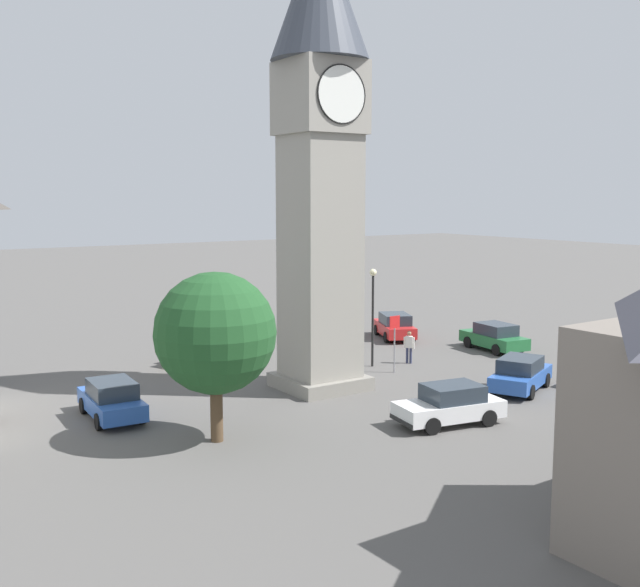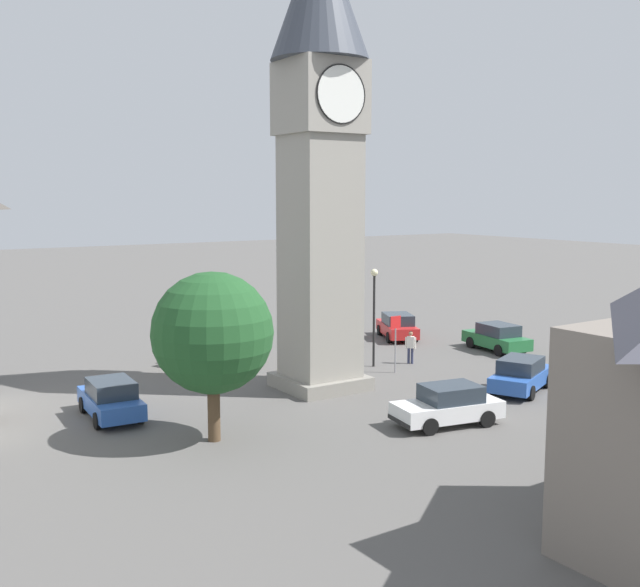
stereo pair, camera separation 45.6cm
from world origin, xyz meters
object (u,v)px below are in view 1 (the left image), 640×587
(road_sign, at_px, (395,334))
(car_red_corner, at_px, (521,374))
(car_blue_kerb, at_px, (112,400))
(clock_tower, at_px, (320,119))
(car_green_alley, at_px, (395,326))
(car_black_far, at_px, (494,337))
(tree, at_px, (215,333))
(car_silver_kerb, at_px, (204,348))
(car_white_side, at_px, (450,405))
(lamp_post, at_px, (373,301))
(pedestrian, at_px, (409,344))

(road_sign, bearing_deg, car_red_corner, -67.27)
(car_blue_kerb, bearing_deg, road_sign, -0.44)
(clock_tower, height_order, car_green_alley, clock_tower)
(car_blue_kerb, height_order, car_red_corner, same)
(car_black_far, distance_m, road_sign, 8.16)
(car_black_far, bearing_deg, car_red_corner, -129.24)
(car_red_corner, distance_m, car_black_far, 8.83)
(car_red_corner, distance_m, tree, 14.59)
(car_silver_kerb, distance_m, car_red_corner, 15.99)
(car_black_far, xyz_separation_m, car_green_alley, (-2.38, 5.82, 0.00))
(road_sign, bearing_deg, car_black_far, 7.34)
(car_white_side, bearing_deg, tree, 159.13)
(car_black_far, xyz_separation_m, lamp_post, (-8.07, 0.64, 2.56))
(pedestrian, height_order, tree, tree)
(car_black_far, height_order, pedestrian, pedestrian)
(car_black_far, relative_size, pedestrian, 2.54)
(road_sign, bearing_deg, car_white_side, -115.11)
(car_blue_kerb, bearing_deg, tree, -64.86)
(car_blue_kerb, xyz_separation_m, pedestrian, (15.90, 1.05, 0.25))
(road_sign, bearing_deg, car_silver_kerb, 132.70)
(car_black_far, xyz_separation_m, pedestrian, (-6.09, 0.13, 0.25))
(lamp_post, bearing_deg, car_white_side, -110.78)
(car_black_far, height_order, lamp_post, lamp_post)
(car_white_side, bearing_deg, car_red_corner, 17.34)
(car_white_side, relative_size, car_green_alley, 0.98)
(car_white_side, bearing_deg, car_silver_kerb, 101.80)
(car_black_far, height_order, tree, tree)
(car_red_corner, xyz_separation_m, tree, (-14.21, 1.23, 3.10))
(clock_tower, distance_m, car_green_alley, 16.80)
(car_black_far, bearing_deg, car_green_alley, 112.23)
(lamp_post, bearing_deg, pedestrian, -14.59)
(clock_tower, distance_m, car_white_side, 13.30)
(car_white_side, bearing_deg, road_sign, 64.89)
(car_blue_kerb, height_order, lamp_post, lamp_post)
(car_red_corner, bearing_deg, car_green_alley, 75.79)
(lamp_post, bearing_deg, tree, -151.94)
(clock_tower, xyz_separation_m, tree, (-7.13, -4.14, -8.00))
(road_sign, bearing_deg, pedestrian, 31.09)
(car_blue_kerb, bearing_deg, pedestrian, 3.79)
(road_sign, bearing_deg, tree, -158.77)
(car_silver_kerb, bearing_deg, car_black_far, -23.01)
(car_blue_kerb, distance_m, car_black_far, 22.01)
(car_white_side, relative_size, road_sign, 1.56)
(pedestrian, relative_size, tree, 0.28)
(car_blue_kerb, xyz_separation_m, road_sign, (13.97, -0.11, 1.14))
(car_silver_kerb, height_order, lamp_post, lamp_post)
(car_red_corner, bearing_deg, tree, 175.05)
(clock_tower, height_order, lamp_post, clock_tower)
(car_blue_kerb, distance_m, lamp_post, 14.24)
(car_red_corner, distance_m, car_green_alley, 13.06)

